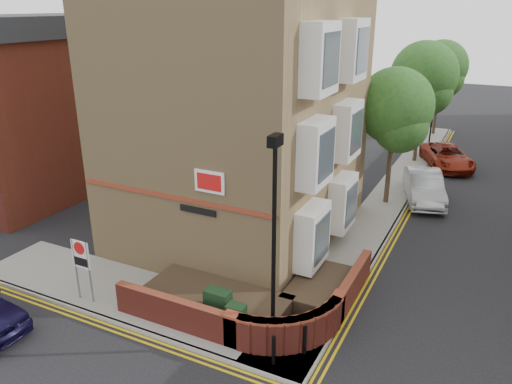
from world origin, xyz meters
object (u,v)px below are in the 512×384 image
object	(u,v)px
lamppost	(274,245)
utility_cabinet_large	(218,308)
zone_sign	(81,260)
silver_car_near	(424,187)

from	to	relation	value
lamppost	utility_cabinet_large	size ratio (longest dim) A/B	5.25
zone_sign	silver_car_near	xyz separation A→B (m)	(8.60, 14.79, -0.87)
zone_sign	silver_car_near	world-z (taller)	zone_sign
utility_cabinet_large	silver_car_near	world-z (taller)	silver_car_near
silver_car_near	zone_sign	bearing A→B (deg)	-136.98
lamppost	zone_sign	xyz separation A→B (m)	(-6.60, -0.70, -1.70)
lamppost	silver_car_near	bearing A→B (deg)	81.92
lamppost	silver_car_near	xyz separation A→B (m)	(2.00, 14.09, -2.57)
utility_cabinet_large	zone_sign	size ratio (longest dim) A/B	0.55
zone_sign	silver_car_near	bearing A→B (deg)	59.82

